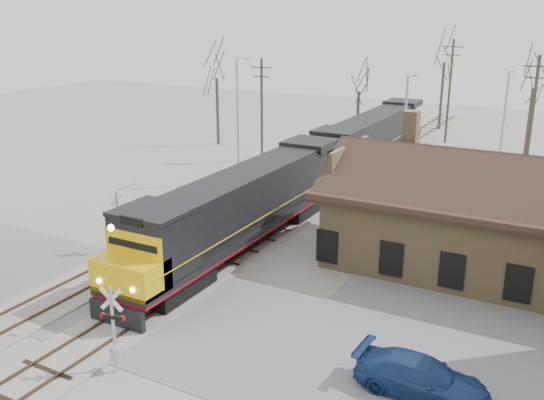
# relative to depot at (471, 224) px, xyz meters

# --- Properties ---
(ground) EXTENTS (140.00, 140.00, 0.00)m
(ground) POSITION_rel_depot_xyz_m (-11.99, -12.00, -2.41)
(ground) COLOR #A09B91
(ground) RESTS_ON ground
(road) EXTENTS (60.00, 9.00, 0.03)m
(road) POSITION_rel_depot_xyz_m (-11.99, -12.00, -2.39)
(road) COLOR slate
(road) RESTS_ON ground
(track_main) EXTENTS (3.40, 90.00, 0.24)m
(track_main) POSITION_rel_depot_xyz_m (-11.99, 3.00, -2.34)
(track_main) COLOR #A09B91
(track_main) RESTS_ON ground
(track_siding) EXTENTS (3.40, 90.00, 0.24)m
(track_siding) POSITION_rel_depot_xyz_m (-16.49, 3.00, -2.34)
(track_siding) COLOR #A09B91
(track_siding) RESTS_ON ground
(depot) EXTENTS (15.20, 9.31, 7.90)m
(depot) POSITION_rel_depot_xyz_m (0.00, 0.00, 0.00)
(depot) COLOR olive
(depot) RESTS_ON ground
(locomotive_lead) EXTENTS (3.16, 21.18, 4.70)m
(locomotive_lead) POSITION_rel_depot_xyz_m (-11.99, -4.18, 0.06)
(locomotive_lead) COLOR black
(locomotive_lead) RESTS_ON ground
(locomotive_trailing) EXTENTS (3.16, 21.18, 4.45)m
(locomotive_trailing) POSITION_rel_depot_xyz_m (-11.99, 17.27, 0.06)
(locomotive_trailing) COLOR black
(locomotive_trailing) RESTS_ON ground
(crossbuck_near) EXTENTS (1.02, 0.32, 3.60)m
(crossbuck_near) POSITION_rel_depot_xyz_m (-9.69, -16.67, -0.69)
(crossbuck_near) COLOR #A5A8AD
(crossbuck_near) RESTS_ON ground
(crossbuck_far) EXTENTS (1.05, 0.28, 3.67)m
(crossbuck_far) POSITION_rel_depot_xyz_m (-17.84, -7.43, -0.66)
(crossbuck_far) COLOR #A5A8AD
(crossbuck_far) RESTS_ON ground
(parked_car) EXTENTS (4.94, 2.20, 1.41)m
(parked_car) POSITION_rel_depot_xyz_m (0.93, -12.57, -1.70)
(parked_car) COLOR navy
(parked_car) RESTS_ON ground
(streetlight_a) EXTENTS (0.25, 2.04, 9.79)m
(streetlight_a) POSITION_rel_depot_xyz_m (-19.49, 8.31, 3.03)
(streetlight_a) COLOR #A5A8AD
(streetlight_a) RESTS_ON ground
(streetlight_b) EXTENTS (0.25, 2.04, 8.97)m
(streetlight_b) POSITION_rel_depot_xyz_m (-6.74, 9.95, 2.61)
(streetlight_b) COLOR #A5A8AD
(streetlight_b) RESTS_ON ground
(streetlight_c) EXTENTS (0.25, 2.04, 8.54)m
(streetlight_c) POSITION_rel_depot_xyz_m (-1.69, 21.05, 2.40)
(streetlight_c) COLOR #A5A8AD
(streetlight_c) RESTS_ON ground
(utility_pole_a) EXTENTS (2.00, 0.24, 9.16)m
(utility_pole_a) POSITION_rel_depot_xyz_m (-21.59, 15.68, 2.39)
(utility_pole_a) COLOR #382D23
(utility_pole_a) RESTS_ON ground
(utility_pole_b) EXTENTS (2.00, 0.24, 10.49)m
(utility_pole_b) POSITION_rel_depot_xyz_m (-8.60, 31.41, 3.07)
(utility_pole_b) COLOR #382D23
(utility_pole_b) RESTS_ON ground
(utility_pole_c) EXTENTS (2.00, 0.24, 10.22)m
(utility_pole_c) POSITION_rel_depot_xyz_m (0.89, 15.54, 2.93)
(utility_pole_c) COLOR #382D23
(utility_pole_c) RESTS_ON ground
(tree_a) EXTENTS (4.45, 4.45, 10.89)m
(tree_a) POSITION_rel_depot_xyz_m (-28.95, 19.59, 5.35)
(tree_a) COLOR #382D23
(tree_a) RESTS_ON ground
(tree_b) EXTENTS (3.53, 3.53, 8.65)m
(tree_b) POSITION_rel_depot_xyz_m (-16.63, 26.90, 3.74)
(tree_b) COLOR #382D23
(tree_b) RESTS_ON ground
(tree_c) EXTENTS (5.08, 5.08, 12.45)m
(tree_c) POSITION_rel_depot_xyz_m (-10.87, 38.03, 6.46)
(tree_c) COLOR #382D23
(tree_c) RESTS_ON ground
(tree_d) EXTENTS (4.16, 4.16, 10.20)m
(tree_d) POSITION_rel_depot_xyz_m (-0.61, 29.85, 4.85)
(tree_d) COLOR #382D23
(tree_d) RESTS_ON ground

